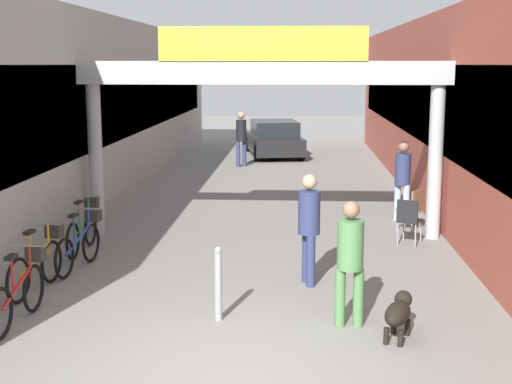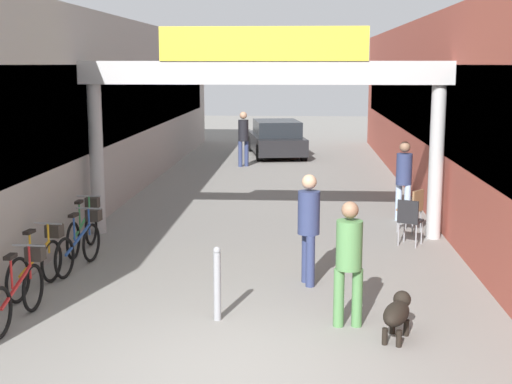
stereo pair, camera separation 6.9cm
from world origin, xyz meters
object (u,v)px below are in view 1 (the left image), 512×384
Objects in this scene: bicycle_blue_third at (81,243)px; bicycle_green_farthest at (84,227)px; pedestrian_carrying_crate at (403,176)px; pedestrian_companion at (309,222)px; bollard_post_metal at (218,283)px; cafe_chair_black_nearer at (409,218)px; pedestrian_elderly_walking at (241,135)px; cafe_chair_wood_farther at (412,207)px; pedestrian_with_dog at (350,256)px; dog_on_leash at (399,312)px; parked_car_black at (274,139)px; bicycle_orange_second at (39,262)px; bicycle_red_nearest at (21,290)px.

bicycle_blue_third is 1.16m from bicycle_green_farthest.
bicycle_blue_third is at bearing -145.70° from pedestrian_carrying_crate.
bicycle_blue_third is at bearing 170.03° from pedestrian_companion.
cafe_chair_black_nearer is (3.14, 4.18, 0.03)m from bollard_post_metal.
pedestrian_elderly_walking reaches higher than cafe_chair_wood_farther.
pedestrian_with_dog is 5.64m from cafe_chair_wood_farther.
bicycle_blue_third is 1.89× the size of cafe_chair_wood_farther.
parked_car_black is (-2.18, 17.94, 0.30)m from dog_on_leash.
parked_car_black is at bearing 79.58° from bicycle_orange_second.
pedestrian_carrying_crate reaches higher than pedestrian_with_dog.
pedestrian_companion is at bearing -23.61° from bicycle_green_farthest.
pedestrian_elderly_walking is 0.43× the size of parked_car_black.
bollard_post_metal is (-2.32, 0.51, 0.17)m from dog_on_leash.
bicycle_red_nearest is 1.01× the size of bicycle_blue_third.
cafe_chair_black_nearer is at bearing 71.88° from pedestrian_with_dog.
bicycle_red_nearest is at bearing -175.18° from bollard_post_metal.
cafe_chair_wood_farther is (0.24, 1.08, 0.00)m from cafe_chair_black_nearer.
bicycle_green_farthest is at bearing 156.39° from pedestrian_companion.
parked_car_black is (-2.99, 13.26, 0.10)m from cafe_chair_black_nearer.
pedestrian_elderly_walking is at bearing 82.00° from bicycle_blue_third.
bicycle_orange_second is at bearing -172.60° from pedestrian_companion.
pedestrian_carrying_crate is at bearing 40.22° from bicycle_orange_second.
parked_car_black is at bearing 104.86° from cafe_chair_wood_farther.
bicycle_red_nearest is 7.23m from cafe_chair_black_nearer.
dog_on_leash is (1.10, -2.17, -0.65)m from pedestrian_companion.
bicycle_orange_second is at bearing -103.08° from bicycle_blue_third.
pedestrian_companion reaches higher than bicycle_blue_third.
dog_on_leash is 0.19× the size of parked_car_black.
bicycle_green_farthest reaches higher than cafe_chair_wood_farther.
pedestrian_companion is 4.15m from bicycle_orange_second.
parked_car_black reaches higher than bicycle_red_nearest.
cafe_chair_black_nearer is at bearing -68.95° from pedestrian_elderly_walking.
pedestrian_companion is 1.03× the size of bicycle_orange_second.
pedestrian_carrying_crate reaches higher than bollard_post_metal.
pedestrian_elderly_walking is 13.59m from bicycle_orange_second.
pedestrian_with_dog reaches higher than bicycle_blue_third.
pedestrian_companion is 1.95× the size of cafe_chair_wood_farther.
pedestrian_carrying_crate is 7.16m from bicycle_blue_third.
bicycle_orange_second reaches higher than cafe_chair_wood_farther.
pedestrian_companion is 3.19m from cafe_chair_black_nearer.
cafe_chair_black_nearer is 1.11m from cafe_chair_wood_farther.
pedestrian_companion reaches higher than cafe_chair_black_nearer.
bicycle_blue_third is 6.63m from cafe_chair_wood_farther.
parked_car_black is at bearing 81.16° from bicycle_red_nearest.
pedestrian_carrying_crate is 6.96m from dog_on_leash.
cafe_chair_black_nearer is (6.01, 0.73, 0.10)m from bicycle_green_farthest.
bicycle_green_farthest is 6.05m from cafe_chair_black_nearer.
pedestrian_carrying_crate is at bearing 76.23° from pedestrian_with_dog.
dog_on_leash is at bearing -3.36° from bicycle_red_nearest.
bicycle_green_farthest is at bearing -100.25° from pedestrian_elderly_walking.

